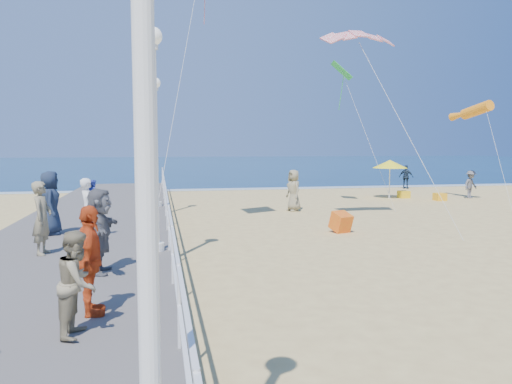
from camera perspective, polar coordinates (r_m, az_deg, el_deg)
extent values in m
plane|color=#D7BC70|center=(13.60, 12.14, -7.32)|extent=(160.00, 160.00, 0.00)
cube|color=#0D2C4E|center=(77.42, -7.15, 3.19)|extent=(160.00, 90.00, 0.05)
cube|color=silver|center=(33.24, -1.89, 0.34)|extent=(160.00, 1.20, 0.04)
cube|color=#66615D|center=(12.69, -21.07, -7.56)|extent=(5.00, 44.00, 0.40)
cube|color=white|center=(12.28, -9.94, -1.78)|extent=(0.05, 42.00, 0.06)
cube|color=white|center=(12.35, -9.90, -4.08)|extent=(0.05, 42.00, 0.04)
cylinder|color=white|center=(3.19, -12.48, 3.11)|extent=(0.14, 0.14, 4.70)
cylinder|color=white|center=(12.43, -11.26, -6.15)|extent=(0.36, 0.36, 0.20)
cylinder|color=white|center=(12.18, -11.46, 4.74)|extent=(0.14, 0.14, 4.70)
sphere|color=white|center=(12.44, -11.70, 17.03)|extent=(0.44, 0.44, 0.44)
cylinder|color=white|center=(21.33, -11.19, -1.34)|extent=(0.36, 0.36, 0.20)
cylinder|color=white|center=(21.18, -11.31, 4.99)|extent=(0.14, 0.14, 4.70)
sphere|color=white|center=(21.33, -11.45, 12.12)|extent=(0.44, 0.44, 0.44)
imported|color=white|center=(14.39, -18.67, -1.80)|extent=(0.56, 0.70, 1.67)
imported|color=#3244BE|center=(14.48, -18.06, -0.16)|extent=(0.39, 0.44, 0.76)
imported|color=gray|center=(7.24, -19.72, -9.75)|extent=(0.64, 0.77, 1.43)
imported|color=#C74218|center=(7.96, -18.45, -7.46)|extent=(0.47, 1.01, 1.67)
imported|color=#1A253A|center=(15.41, -22.46, -1.17)|extent=(0.72, 0.98, 1.83)
imported|color=#5A5A60|center=(10.46, -17.41, -4.25)|extent=(0.59, 1.62, 1.72)
imported|color=#817759|center=(12.71, -23.26, -2.74)|extent=(0.49, 0.68, 1.73)
imported|color=#58585D|center=(30.20, 23.34, 0.81)|extent=(1.16, 0.94, 1.56)
imported|color=#1C2A3E|center=(35.28, 16.78, 1.67)|extent=(0.96, 0.92, 1.61)
imported|color=gray|center=(22.47, 4.33, 0.19)|extent=(0.80, 1.03, 1.86)
cube|color=red|center=(17.18, 9.68, -3.61)|extent=(0.76, 0.85, 0.74)
cylinder|color=white|center=(28.58, 15.01, 1.08)|extent=(0.05, 0.05, 1.80)
cone|color=yellow|center=(28.53, 15.06, 3.11)|extent=(1.90, 1.90, 0.45)
cube|color=#FFAE1A|center=(28.38, 20.27, -0.52)|extent=(0.55, 0.55, 0.40)
cube|color=yellow|center=(29.13, 16.53, -0.26)|extent=(0.55, 0.55, 0.40)
cylinder|color=orange|center=(28.45, 23.92, 8.56)|extent=(1.07, 3.03, 1.16)
cube|color=green|center=(24.72, 9.75, 13.52)|extent=(1.14, 1.36, 0.80)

